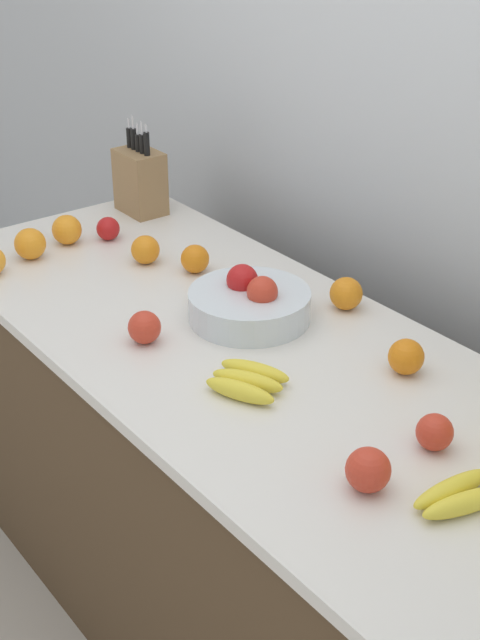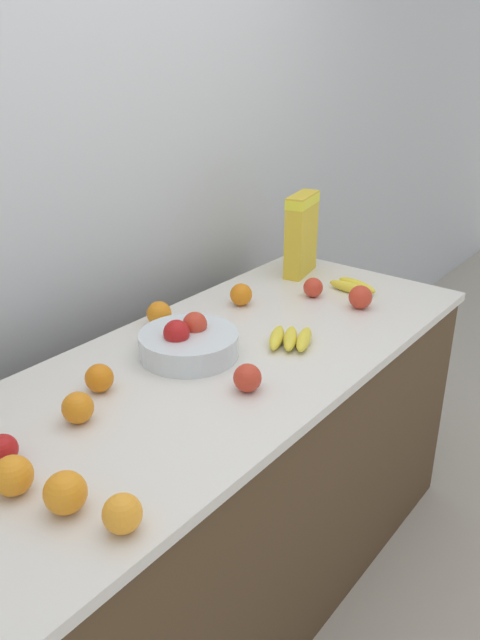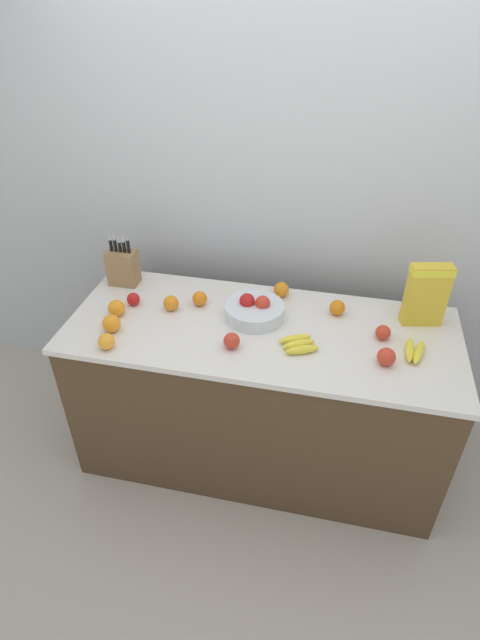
{
  "view_description": "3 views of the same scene",
  "coord_description": "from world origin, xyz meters",
  "views": [
    {
      "loc": [
        1.45,
        -1.09,
        1.92
      ],
      "look_at": [
        0.05,
        -0.02,
        0.97
      ],
      "focal_mm": 50.0,
      "sensor_mm": 36.0,
      "label": 1
    },
    {
      "loc": [
        -1.26,
        -1.06,
        1.76
      ],
      "look_at": [
        0.08,
        -0.01,
        0.99
      ],
      "focal_mm": 35.0,
      "sensor_mm": 36.0,
      "label": 2
    },
    {
      "loc": [
        0.32,
        -1.94,
        2.35
      ],
      "look_at": [
        -0.09,
        -0.06,
        0.97
      ],
      "focal_mm": 28.0,
      "sensor_mm": 36.0,
      "label": 3
    }
  ],
  "objects": [
    {
      "name": "ground_plane",
      "position": [
        0.0,
        0.0,
        0.0
      ],
      "size": [
        14.0,
        14.0,
        0.0
      ],
      "primitive_type": "plane",
      "color": "#B2A899"
    },
    {
      "name": "orange_by_cereal",
      "position": [
        0.35,
        0.2,
        0.94
      ],
      "size": [
        0.08,
        0.08,
        0.08
      ],
      "primitive_type": "sphere",
      "color": "orange",
      "rests_on": "counter"
    },
    {
      "name": "cereal_box",
      "position": [
        0.76,
        0.21,
        1.07
      ],
      "size": [
        0.21,
        0.11,
        0.32
      ],
      "rotation": [
        0.0,
        0.0,
        0.21
      ],
      "color": "gold",
      "rests_on": "counter"
    },
    {
      "name": "orange_front_left",
      "position": [
        -0.73,
        -0.05,
        0.94
      ],
      "size": [
        0.09,
        0.09,
        0.09
      ],
      "primitive_type": "sphere",
      "color": "orange",
      "rests_on": "counter"
    },
    {
      "name": "banana_bunch_left",
      "position": [
        0.71,
        -0.05,
        0.92
      ],
      "size": [
        0.11,
        0.19,
        0.04
      ],
      "rotation": [
        0.0,
        0.0,
        4.51
      ],
      "color": "yellow",
      "rests_on": "counter"
    },
    {
      "name": "counter",
      "position": [
        0.0,
        0.0,
        0.45
      ],
      "size": [
        1.91,
        0.78,
        0.9
      ],
      "color": "#4C3823",
      "rests_on": "ground_plane"
    },
    {
      "name": "apple_middle",
      "position": [
        -0.69,
        0.06,
        0.93
      ],
      "size": [
        0.07,
        0.07,
        0.07
      ],
      "primitive_type": "sphere",
      "color": "red",
      "rests_on": "counter"
    },
    {
      "name": "orange_mid_left",
      "position": [
        -0.48,
        0.06,
        0.94
      ],
      "size": [
        0.08,
        0.08,
        0.08
      ],
      "primitive_type": "sphere",
      "color": "orange",
      "rests_on": "counter"
    },
    {
      "name": "orange_front_right",
      "position": [
        -0.67,
        -0.31,
        0.94
      ],
      "size": [
        0.08,
        0.08,
        0.08
      ],
      "primitive_type": "sphere",
      "color": "orange",
      "rests_on": "counter"
    },
    {
      "name": "orange_mid_right",
      "position": [
        -0.7,
        -0.18,
        0.94
      ],
      "size": [
        0.09,
        0.09,
        0.09
      ],
      "primitive_type": "sphere",
      "color": "orange",
      "rests_on": "counter"
    },
    {
      "name": "orange_back_center",
      "position": [
        -0.35,
        0.13,
        0.94
      ],
      "size": [
        0.08,
        0.08,
        0.08
      ],
      "primitive_type": "sphere",
      "color": "orange",
      "rests_on": "counter"
    },
    {
      "name": "apple_rear",
      "position": [
        0.59,
        -0.15,
        0.94
      ],
      "size": [
        0.08,
        0.08,
        0.08
      ],
      "primitive_type": "sphere",
      "color": "red",
      "rests_on": "counter"
    },
    {
      "name": "apple_leftmost",
      "position": [
        0.57,
        0.04,
        0.94
      ],
      "size": [
        0.07,
        0.07,
        0.07
      ],
      "primitive_type": "sphere",
      "color": "red",
      "rests_on": "counter"
    },
    {
      "name": "fruit_bowl",
      "position": [
        -0.05,
        0.08,
        0.94
      ],
      "size": [
        0.3,
        0.3,
        0.12
      ],
      "color": "silver",
      "rests_on": "counter"
    },
    {
      "name": "wall_back",
      "position": [
        0.0,
        0.61,
        1.3
      ],
      "size": [
        9.0,
        0.06,
        2.6
      ],
      "color": "silver",
      "rests_on": "ground_plane"
    },
    {
      "name": "orange_front_center",
      "position": [
        0.05,
        0.3,
        0.94
      ],
      "size": [
        0.08,
        0.08,
        0.08
      ],
      "primitive_type": "sphere",
      "color": "orange",
      "rests_on": "counter"
    },
    {
      "name": "banana_bunch_right",
      "position": [
        0.2,
        -0.12,
        0.92
      ],
      "size": [
        0.2,
        0.18,
        0.04
      ],
      "rotation": [
        0.0,
        0.0,
        0.52
      ],
      "color": "yellow",
      "rests_on": "counter"
    },
    {
      "name": "apple_near_bananas",
      "position": [
        -0.11,
        -0.18,
        0.94
      ],
      "size": [
        0.08,
        0.08,
        0.08
      ],
      "primitive_type": "sphere",
      "color": "red",
      "rests_on": "counter"
    }
  ]
}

